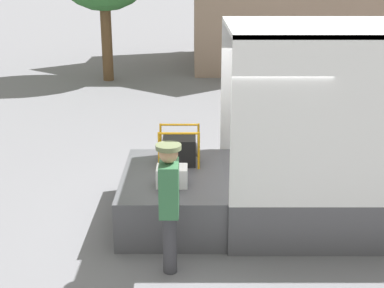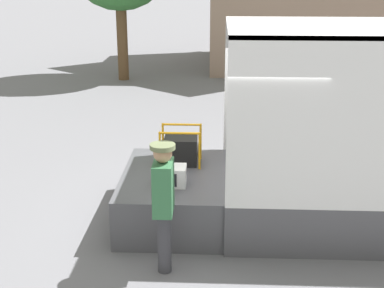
# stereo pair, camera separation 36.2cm
# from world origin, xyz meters

# --- Properties ---
(ground_plane) EXTENTS (160.00, 160.00, 0.00)m
(ground_plane) POSITION_xyz_m (0.00, 0.00, 0.00)
(ground_plane) COLOR slate
(tailgate_deck) EXTENTS (1.57, 2.29, 0.74)m
(tailgate_deck) POSITION_xyz_m (-0.78, 0.00, 0.37)
(tailgate_deck) COLOR #4C4C51
(tailgate_deck) RESTS_ON ground
(microwave) EXTENTS (0.45, 0.35, 0.28)m
(microwave) POSITION_xyz_m (-0.78, -0.45, 0.88)
(microwave) COLOR white
(microwave) RESTS_ON tailgate_deck
(portable_generator) EXTENTS (0.66, 0.50, 0.61)m
(portable_generator) POSITION_xyz_m (-0.68, 0.44, 0.97)
(portable_generator) COLOR black
(portable_generator) RESTS_ON tailgate_deck
(worker_person) EXTENTS (0.31, 0.44, 1.75)m
(worker_person) POSITION_xyz_m (-0.77, -1.58, 1.08)
(worker_person) COLOR #38383D
(worker_person) RESTS_ON ground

